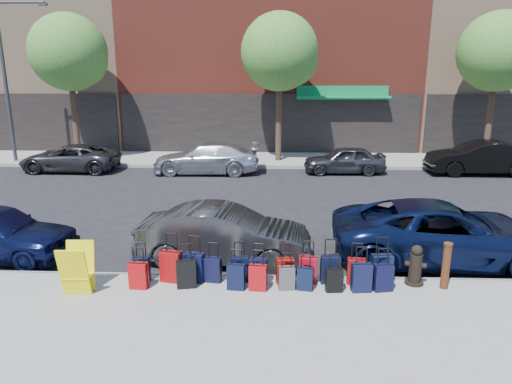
{
  "coord_description": "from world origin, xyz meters",
  "views": [
    {
      "loc": [
        0.25,
        -13.81,
        4.51
      ],
      "look_at": [
        -0.23,
        -1.5,
        1.29
      ],
      "focal_mm": 32.0,
      "sensor_mm": 36.0,
      "label": 1
    }
  ],
  "objects_px": {
    "streetlight": "(8,70)",
    "car_near_1": "(224,235)",
    "bollard": "(446,265)",
    "car_far_1": "(206,158)",
    "car_far_2": "(344,160)",
    "car_far_3": "(480,158)",
    "tree_right": "(501,54)",
    "tree_left": "(71,54)",
    "display_rack": "(77,269)",
    "tree_center": "(282,54)",
    "car_far_0": "(70,158)",
    "suitcase_front_5": "(258,271)",
    "fire_hydrant": "(415,266)",
    "car_near_2": "(443,233)"
  },
  "relations": [
    {
      "from": "tree_left",
      "to": "fire_hydrant",
      "type": "distance_m",
      "value": 19.98
    },
    {
      "from": "car_far_2",
      "to": "display_rack",
      "type": "bearing_deg",
      "value": -31.76
    },
    {
      "from": "suitcase_front_5",
      "to": "car_near_1",
      "type": "height_order",
      "value": "car_near_1"
    },
    {
      "from": "bollard",
      "to": "car_far_1",
      "type": "distance_m",
      "value": 13.55
    },
    {
      "from": "streetlight",
      "to": "suitcase_front_5",
      "type": "height_order",
      "value": "streetlight"
    },
    {
      "from": "tree_center",
      "to": "car_far_2",
      "type": "height_order",
      "value": "tree_center"
    },
    {
      "from": "suitcase_front_5",
      "to": "car_near_1",
      "type": "bearing_deg",
      "value": 131.13
    },
    {
      "from": "tree_center",
      "to": "bollard",
      "type": "relative_size",
      "value": 7.29
    },
    {
      "from": "tree_left",
      "to": "bollard",
      "type": "xyz_separation_m",
      "value": [
        13.7,
        -14.43,
        -4.75
      ]
    },
    {
      "from": "car_far_0",
      "to": "car_far_2",
      "type": "relative_size",
      "value": 1.22
    },
    {
      "from": "tree_left",
      "to": "display_rack",
      "type": "bearing_deg",
      "value": -67.59
    },
    {
      "from": "bollard",
      "to": "car_far_2",
      "type": "xyz_separation_m",
      "value": [
        -0.31,
        12.01,
        -0.03
      ]
    },
    {
      "from": "tree_left",
      "to": "tree_right",
      "type": "height_order",
      "value": "same"
    },
    {
      "from": "suitcase_front_5",
      "to": "car_far_1",
      "type": "relative_size",
      "value": 0.18
    },
    {
      "from": "display_rack",
      "to": "car_far_3",
      "type": "relative_size",
      "value": 0.22
    },
    {
      "from": "tree_center",
      "to": "car_far_0",
      "type": "distance_m",
      "value": 11.35
    },
    {
      "from": "streetlight",
      "to": "car_near_1",
      "type": "height_order",
      "value": "streetlight"
    },
    {
      "from": "streetlight",
      "to": "tree_center",
      "type": "bearing_deg",
      "value": 2.98
    },
    {
      "from": "fire_hydrant",
      "to": "bollard",
      "type": "bearing_deg",
      "value": 0.92
    },
    {
      "from": "bollard",
      "to": "car_far_3",
      "type": "xyz_separation_m",
      "value": [
        5.81,
        11.99,
        0.1
      ]
    },
    {
      "from": "tree_left",
      "to": "car_far_2",
      "type": "distance_m",
      "value": 14.42
    },
    {
      "from": "streetlight",
      "to": "car_near_2",
      "type": "distance_m",
      "value": 21.29
    },
    {
      "from": "car_near_1",
      "to": "car_far_0",
      "type": "relative_size",
      "value": 0.92
    },
    {
      "from": "tree_left",
      "to": "car_far_2",
      "type": "relative_size",
      "value": 1.96
    },
    {
      "from": "tree_right",
      "to": "car_far_2",
      "type": "height_order",
      "value": "tree_right"
    },
    {
      "from": "tree_right",
      "to": "bollard",
      "type": "relative_size",
      "value": 7.29
    },
    {
      "from": "bollard",
      "to": "car_far_0",
      "type": "distance_m",
      "value": 17.83
    },
    {
      "from": "tree_center",
      "to": "car_near_1",
      "type": "xyz_separation_m",
      "value": [
        -1.57,
        -12.87,
        -4.72
      ]
    },
    {
      "from": "display_rack",
      "to": "fire_hydrant",
      "type": "bearing_deg",
      "value": 3.02
    },
    {
      "from": "tree_center",
      "to": "car_near_2",
      "type": "distance_m",
      "value": 13.98
    },
    {
      "from": "car_near_2",
      "to": "car_far_2",
      "type": "distance_m",
      "value": 10.23
    },
    {
      "from": "car_far_2",
      "to": "car_far_3",
      "type": "distance_m",
      "value": 6.13
    },
    {
      "from": "fire_hydrant",
      "to": "suitcase_front_5",
      "type": "bearing_deg",
      "value": -159.88
    },
    {
      "from": "display_rack",
      "to": "car_far_3",
      "type": "distance_m",
      "value": 18.28
    },
    {
      "from": "fire_hydrant",
      "to": "bollard",
      "type": "xyz_separation_m",
      "value": [
        0.56,
        -0.18,
        0.11
      ]
    },
    {
      "from": "car_far_2",
      "to": "car_near_2",
      "type": "bearing_deg",
      "value": 3.25
    },
    {
      "from": "car_near_2",
      "to": "car_far_2",
      "type": "xyz_separation_m",
      "value": [
        -0.88,
        10.2,
        -0.11
      ]
    },
    {
      "from": "tree_left",
      "to": "tree_center",
      "type": "distance_m",
      "value": 10.5
    },
    {
      "from": "tree_center",
      "to": "car_near_1",
      "type": "distance_m",
      "value": 13.8
    },
    {
      "from": "tree_right",
      "to": "streetlight",
      "type": "bearing_deg",
      "value": -178.33
    },
    {
      "from": "fire_hydrant",
      "to": "display_rack",
      "type": "height_order",
      "value": "display_rack"
    },
    {
      "from": "display_rack",
      "to": "car_near_2",
      "type": "distance_m",
      "value": 8.43
    },
    {
      "from": "streetlight",
      "to": "car_far_2",
      "type": "distance_m",
      "value": 16.9
    },
    {
      "from": "car_far_3",
      "to": "tree_left",
      "type": "bearing_deg",
      "value": -96.42
    },
    {
      "from": "tree_left",
      "to": "tree_right",
      "type": "relative_size",
      "value": 1.0
    },
    {
      "from": "streetlight",
      "to": "car_far_0",
      "type": "distance_m",
      "value": 5.58
    },
    {
      "from": "car_near_1",
      "to": "car_near_2",
      "type": "distance_m",
      "value": 5.33
    },
    {
      "from": "streetlight",
      "to": "car_far_2",
      "type": "xyz_separation_m",
      "value": [
        16.32,
        -1.73,
        -4.03
      ]
    },
    {
      "from": "tree_right",
      "to": "car_far_3",
      "type": "height_order",
      "value": "tree_right"
    },
    {
      "from": "tree_right",
      "to": "suitcase_front_5",
      "type": "relative_size",
      "value": 8.25
    }
  ]
}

